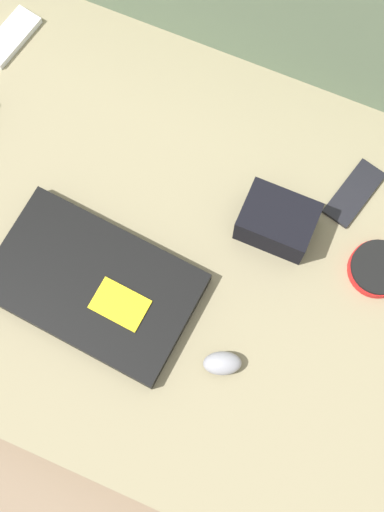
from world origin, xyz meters
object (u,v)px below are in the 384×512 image
object	(u,v)px
computer_mouse	(222,363)
phone_black	(11,37)
camera_pouch	(277,221)
speaker_puck	(378,269)
laptop	(93,285)
phone_silver	(354,193)

from	to	relation	value
computer_mouse	phone_black	distance (m)	0.73
phone_black	camera_pouch	distance (m)	0.62
camera_pouch	computer_mouse	bearing A→B (deg)	-88.67
phone_black	speaker_puck	bearing A→B (deg)	-0.30
laptop	phone_black	xyz separation A→B (m)	(-0.36, 0.38, -0.01)
laptop	speaker_puck	distance (m)	0.49
speaker_puck	phone_black	world-z (taller)	speaker_puck
speaker_puck	computer_mouse	bearing A→B (deg)	-125.59
computer_mouse	speaker_puck	distance (m)	0.31
computer_mouse	camera_pouch	xyz separation A→B (m)	(-0.01, 0.26, 0.02)
computer_mouse	phone_black	bearing A→B (deg)	121.21
camera_pouch	laptop	bearing A→B (deg)	-137.96
speaker_puck	phone_silver	world-z (taller)	speaker_puck
camera_pouch	speaker_puck	bearing A→B (deg)	-0.84
computer_mouse	phone_black	world-z (taller)	computer_mouse
phone_silver	phone_black	xyz separation A→B (m)	(-0.71, 0.04, 0.00)
computer_mouse	speaker_puck	size ratio (longest dim) A/B	0.74
laptop	camera_pouch	size ratio (longest dim) A/B	2.87
laptop	phone_silver	xyz separation A→B (m)	(0.35, 0.34, -0.01)
speaker_puck	phone_black	size ratio (longest dim) A/B	0.75
phone_silver	camera_pouch	world-z (taller)	camera_pouch
computer_mouse	phone_silver	size ratio (longest dim) A/B	0.54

